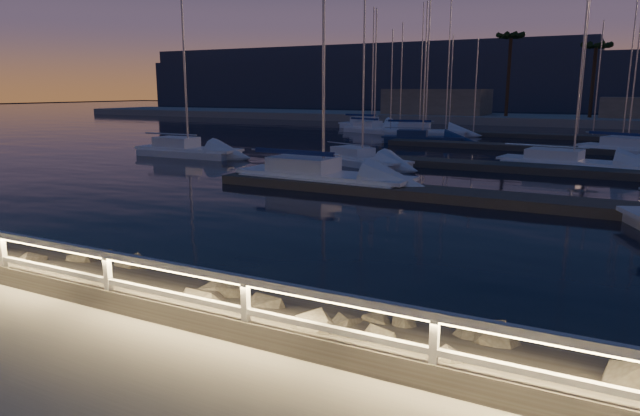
# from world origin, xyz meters

# --- Properties ---
(ground) EXTENTS (400.00, 400.00, 0.00)m
(ground) POSITION_xyz_m (0.00, 0.00, 0.00)
(ground) COLOR #9A958B
(ground) RESTS_ON ground
(harbor_water) EXTENTS (400.00, 440.00, 0.60)m
(harbor_water) POSITION_xyz_m (0.00, 31.22, -0.97)
(harbor_water) COLOR black
(harbor_water) RESTS_ON ground
(guard_rail) EXTENTS (44.11, 0.12, 1.06)m
(guard_rail) POSITION_xyz_m (-0.07, -0.00, 0.77)
(guard_rail) COLOR silver
(guard_rail) RESTS_ON ground
(floating_docks) EXTENTS (22.00, 36.00, 0.40)m
(floating_docks) POSITION_xyz_m (0.00, 32.50, -0.40)
(floating_docks) COLOR #585149
(floating_docks) RESTS_ON ground
(far_shore) EXTENTS (160.00, 14.00, 5.20)m
(far_shore) POSITION_xyz_m (-0.12, 74.05, 0.29)
(far_shore) COLOR #9A958B
(far_shore) RESTS_ON ground
(palm_left) EXTENTS (3.00, 3.00, 11.20)m
(palm_left) POSITION_xyz_m (-8.00, 72.00, 10.14)
(palm_left) COLOR #43301F
(palm_left) RESTS_ON ground
(palm_center) EXTENTS (3.00, 3.00, 9.70)m
(palm_center) POSITION_xyz_m (2.00, 73.00, 8.78)
(palm_center) COLOR #43301F
(palm_center) RESTS_ON ground
(distant_hills) EXTENTS (230.00, 37.50, 18.00)m
(distant_hills) POSITION_xyz_m (-22.13, 133.69, 4.74)
(distant_hills) COLOR #32394D
(distant_hills) RESTS_ON ground
(sailboat_a) EXTENTS (7.78, 2.56, 13.19)m
(sailboat_a) POSITION_xyz_m (-20.21, 23.06, -0.14)
(sailboat_a) COLOR white
(sailboat_a) RESTS_ON ground
(sailboat_b) EXTENTS (8.75, 3.01, 14.69)m
(sailboat_b) POSITION_xyz_m (-6.59, 16.71, -0.13)
(sailboat_b) COLOR white
(sailboat_b) RESTS_ON ground
(sailboat_f) EXTENTS (6.87, 4.33, 11.40)m
(sailboat_f) POSITION_xyz_m (-7.83, 24.28, -0.20)
(sailboat_f) COLOR white
(sailboat_f) RESTS_ON ground
(sailboat_i) EXTENTS (7.61, 4.39, 12.61)m
(sailboat_i) POSITION_xyz_m (-17.30, 48.87, -0.15)
(sailboat_i) COLOR white
(sailboat_i) RESTS_ON ground
(sailboat_j) EXTENTS (7.06, 3.35, 11.61)m
(sailboat_j) POSITION_xyz_m (-9.38, 40.44, -0.20)
(sailboat_j) COLOR navy
(sailboat_j) RESTS_ON ground
(sailboat_l) EXTENTS (8.39, 3.58, 13.76)m
(sailboat_l) POSITION_xyz_m (3.35, 28.34, -0.19)
(sailboat_l) COLOR white
(sailboat_l) RESTS_ON ground
(sailboat_m) EXTENTS (8.19, 3.36, 13.63)m
(sailboat_m) POSITION_xyz_m (-20.22, 55.03, -0.13)
(sailboat_m) COLOR white
(sailboat_m) RESTS_ON ground
(sailboat_n) EXTENTS (8.48, 3.91, 13.95)m
(sailboat_n) POSITION_xyz_m (-11.36, 47.32, -0.14)
(sailboat_n) COLOR white
(sailboat_n) RESTS_ON ground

